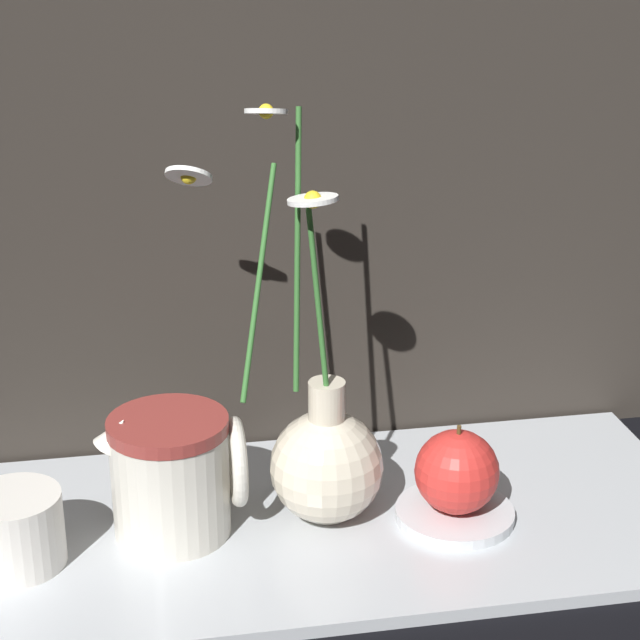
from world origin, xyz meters
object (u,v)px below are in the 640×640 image
at_px(ceramic_pitcher, 173,468).
at_px(orange_fruit, 457,472).
at_px(yellow_mug, 14,530).
at_px(vase_with_flowers, 324,454).

height_order(ceramic_pitcher, orange_fruit, ceramic_pitcher).
xyz_separation_m(yellow_mug, ceramic_pitcher, (0.14, 0.03, 0.03)).
bearing_deg(orange_fruit, yellow_mug, -179.51).
relative_size(vase_with_flowers, ceramic_pitcher, 2.90).
bearing_deg(orange_fruit, vase_with_flowers, 166.27).
height_order(yellow_mug, orange_fruit, orange_fruit).
xyz_separation_m(vase_with_flowers, yellow_mug, (-0.28, -0.03, -0.03)).
bearing_deg(yellow_mug, ceramic_pitcher, 13.12).
distance_m(vase_with_flowers, ceramic_pitcher, 0.14).
bearing_deg(vase_with_flowers, orange_fruit, -13.73).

